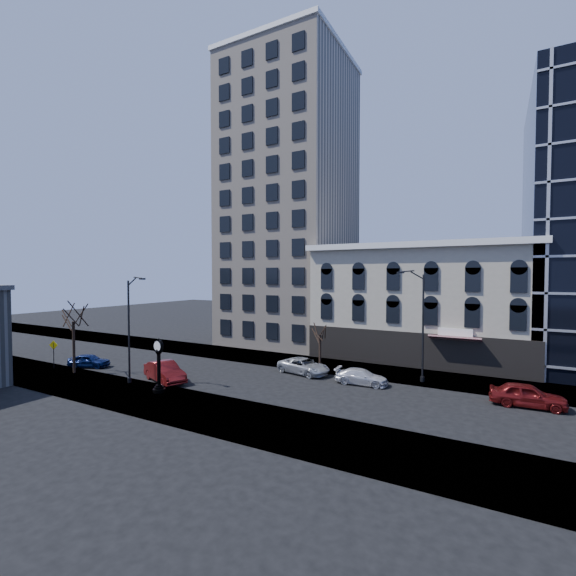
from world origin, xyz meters
The scene contains 16 objects.
ground centered at (0.00, 0.00, 0.00)m, with size 160.00×160.00×0.00m, color black.
sidewalk_far centered at (0.00, 8.00, 0.06)m, with size 160.00×6.00×0.12m, color gray.
sidewalk_near centered at (0.00, -8.00, 0.06)m, with size 160.00×6.00×0.12m, color gray.
cream_tower centered at (-6.11, 18.88, 19.32)m, with size 15.90×15.40×42.50m.
victorian_row centered at (12.00, 15.89, 6.00)m, with size 22.60×11.19×12.50m.
street_clock centered at (-3.60, -6.69, 2.03)m, with size 0.96×0.96×4.22m.
street_lamp_near centered at (-7.18, -6.05, 7.03)m, with size 2.37×0.47×9.15m.
street_lamp_far centered at (13.23, 5.97, 7.44)m, with size 2.37×1.21×9.70m.
bare_tree_near centered at (-15.11, -6.28, 5.95)m, with size 4.49×4.49×7.71m.
bare_tree_far centered at (3.92, 7.17, 3.96)m, with size 2.97×2.97×5.10m.
warning_sign centered at (-18.36, -6.28, 2.01)m, with size 0.85×0.38×2.74m.
car_near_a centered at (-16.28, -4.00, 0.67)m, with size 1.58×3.94×1.34m, color #0C194C.
car_near_b centered at (-5.79, -4.03, 0.85)m, with size 1.80×5.18×1.71m, color maroon.
car_far_a centered at (3.61, 4.12, 0.71)m, with size 2.37×5.13×1.43m, color #A5A8AD.
car_far_b centered at (9.45, 3.33, 0.64)m, with size 1.80×4.43×1.28m, color silver.
car_far_c centered at (21.37, 3.60, 0.81)m, with size 1.92×4.78×1.63m, color maroon.
Camera 1 is at (19.47, -27.85, 9.27)m, focal length 24.00 mm.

